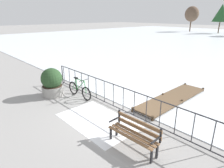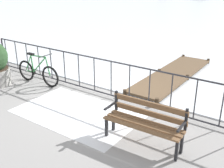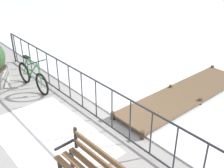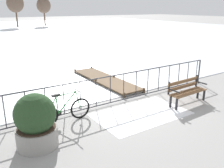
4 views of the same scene
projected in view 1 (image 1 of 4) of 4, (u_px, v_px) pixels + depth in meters
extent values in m
plane|color=gray|center=(118.00, 110.00, 8.17)|extent=(160.00, 160.00, 0.00)
cube|color=white|center=(97.00, 120.00, 7.31)|extent=(3.02, 1.86, 0.01)
cylinder|color=#2D2D33|center=(118.00, 86.00, 7.82)|extent=(9.00, 0.04, 0.04)
cylinder|color=#2D2D33|center=(118.00, 108.00, 8.14)|extent=(9.00, 0.04, 0.04)
cylinder|color=#2D2D33|center=(62.00, 75.00, 11.10)|extent=(0.06, 0.06, 1.05)
cylinder|color=#2D2D33|center=(64.00, 75.00, 10.96)|extent=(0.03, 0.03, 0.97)
cylinder|color=#2D2D33|center=(69.00, 77.00, 10.56)|extent=(0.03, 0.03, 0.97)
cylinder|color=#2D2D33|center=(75.00, 80.00, 10.17)|extent=(0.03, 0.03, 0.97)
cylinder|color=#2D2D33|center=(82.00, 82.00, 9.77)|extent=(0.03, 0.03, 0.97)
cylinder|color=#2D2D33|center=(89.00, 85.00, 9.37)|extent=(0.03, 0.03, 0.97)
cylinder|color=#2D2D33|center=(96.00, 88.00, 8.97)|extent=(0.03, 0.03, 0.97)
cylinder|color=#2D2D33|center=(104.00, 91.00, 8.58)|extent=(0.03, 0.03, 0.97)
cylinder|color=#2D2D33|center=(113.00, 95.00, 8.18)|extent=(0.03, 0.03, 0.97)
cylinder|color=#2D2D33|center=(123.00, 99.00, 7.78)|extent=(0.03, 0.03, 0.97)
cylinder|color=#2D2D33|center=(134.00, 104.00, 7.38)|extent=(0.03, 0.03, 0.97)
cylinder|color=#2D2D33|center=(146.00, 109.00, 6.98)|extent=(0.03, 0.03, 0.97)
cylinder|color=#2D2D33|center=(160.00, 114.00, 6.59)|extent=(0.03, 0.03, 0.97)
cylinder|color=#2D2D33|center=(176.00, 121.00, 6.19)|extent=(0.03, 0.03, 0.97)
cylinder|color=#2D2D33|center=(193.00, 128.00, 5.79)|extent=(0.03, 0.03, 0.97)
cylinder|color=#2D2D33|center=(213.00, 136.00, 5.39)|extent=(0.03, 0.03, 0.97)
torus|color=black|center=(73.00, 88.00, 9.64)|extent=(0.66, 0.08, 0.66)
cylinder|color=gray|center=(73.00, 88.00, 9.64)|extent=(0.08, 0.06, 0.08)
torus|color=black|center=(86.00, 94.00, 8.94)|extent=(0.66, 0.08, 0.66)
cylinder|color=gray|center=(86.00, 94.00, 8.94)|extent=(0.08, 0.06, 0.08)
cylinder|color=#2D843D|center=(77.00, 84.00, 9.34)|extent=(0.08, 0.04, 0.53)
cylinder|color=#2D843D|center=(81.00, 85.00, 9.12)|extent=(0.61, 0.06, 0.59)
cylinder|color=#2D843D|center=(80.00, 80.00, 9.05)|extent=(0.63, 0.06, 0.07)
cylinder|color=#2D843D|center=(75.00, 89.00, 9.53)|extent=(0.34, 0.04, 0.05)
cylinder|color=#2D843D|center=(75.00, 83.00, 9.45)|extent=(0.32, 0.04, 0.56)
cylinder|color=#2D843D|center=(85.00, 87.00, 8.89)|extent=(0.16, 0.04, 0.59)
cube|color=black|center=(76.00, 78.00, 9.25)|extent=(0.24, 0.11, 0.05)
cylinder|color=black|center=(84.00, 80.00, 8.82)|extent=(0.05, 0.52, 0.03)
cylinder|color=black|center=(77.00, 89.00, 9.41)|extent=(0.18, 0.03, 0.18)
cube|color=brown|center=(136.00, 133.00, 5.77)|extent=(1.60, 0.16, 0.04)
cube|color=brown|center=(132.00, 135.00, 5.66)|extent=(1.60, 0.16, 0.04)
cube|color=brown|center=(129.00, 137.00, 5.56)|extent=(1.60, 0.16, 0.04)
cube|color=brown|center=(138.00, 128.00, 5.79)|extent=(1.60, 0.11, 0.12)
cube|color=brown|center=(138.00, 122.00, 5.72)|extent=(1.60, 0.11, 0.12)
cube|color=black|center=(151.00, 156.00, 5.14)|extent=(0.05, 0.06, 0.44)
cube|color=black|center=(157.00, 151.00, 5.32)|extent=(0.05, 0.06, 0.44)
cube|color=black|center=(161.00, 136.00, 5.25)|extent=(0.05, 0.05, 0.45)
cube|color=black|center=(155.00, 140.00, 5.09)|extent=(0.05, 0.40, 0.04)
cube|color=black|center=(111.00, 133.00, 6.16)|extent=(0.05, 0.06, 0.44)
cube|color=black|center=(117.00, 130.00, 6.33)|extent=(0.05, 0.06, 0.44)
cube|color=black|center=(119.00, 116.00, 6.26)|extent=(0.05, 0.05, 0.45)
cube|color=black|center=(114.00, 120.00, 6.10)|extent=(0.05, 0.40, 0.04)
cylinder|color=gray|center=(53.00, 91.00, 9.53)|extent=(1.01, 1.01, 0.49)
cylinder|color=#38281E|center=(52.00, 86.00, 9.44)|extent=(0.93, 0.93, 0.02)
sphere|color=#264223|center=(52.00, 79.00, 9.32)|extent=(1.01, 1.01, 1.01)
cube|color=brown|center=(172.00, 98.00, 9.01)|extent=(1.10, 4.35, 0.06)
cylinder|color=#433323|center=(132.00, 109.00, 7.96)|extent=(0.10, 0.10, 0.20)
cylinder|color=#433323|center=(153.00, 118.00, 7.27)|extent=(0.10, 0.10, 0.20)
cylinder|color=#433323|center=(163.00, 95.00, 9.35)|extent=(0.10, 0.10, 0.20)
cylinder|color=#433323|center=(182.00, 102.00, 8.67)|extent=(0.10, 0.10, 0.20)
cylinder|color=#433323|center=(185.00, 85.00, 10.75)|extent=(0.10, 0.10, 0.20)
cylinder|color=#433323|center=(203.00, 90.00, 10.07)|extent=(0.10, 0.10, 0.20)
cylinder|color=brown|center=(220.00, 24.00, 42.05)|extent=(0.22, 0.22, 4.03)
cone|color=#235128|center=(221.00, 13.00, 41.32)|extent=(3.34, 3.34, 3.59)
cylinder|color=brown|center=(190.00, 25.00, 46.84)|extent=(0.27, 0.27, 3.06)
ellipsoid|color=brown|center=(192.00, 14.00, 46.02)|extent=(3.16, 3.16, 3.47)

